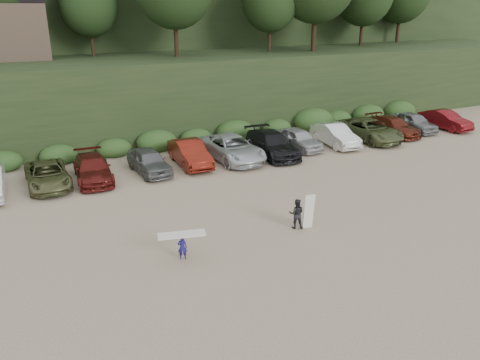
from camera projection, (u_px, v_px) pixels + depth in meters
ground at (291, 220)px, 22.83m from camera, size 120.00×120.00×0.00m
parked_cars at (257, 145)px, 32.34m from camera, size 39.67×6.23×1.64m
child_surfer at (182, 242)px, 19.04m from camera, size 2.01×1.00×1.16m
adult_surfer at (298, 213)px, 21.76m from camera, size 1.18×0.88×1.72m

